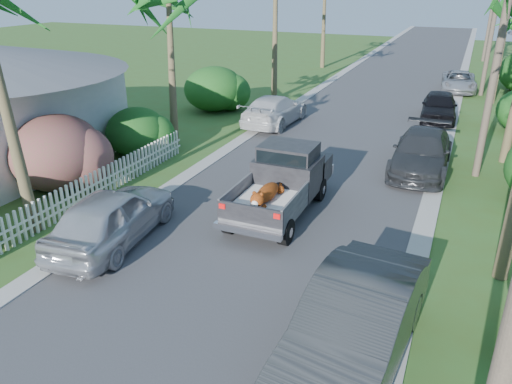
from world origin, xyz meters
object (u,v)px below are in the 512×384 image
at_px(parked_car_lf, 275,110).
at_px(utility_pole_b, 499,49).
at_px(parked_car_ln, 112,217).
at_px(utility_pole_d, 492,6).
at_px(parked_car_rm, 422,152).
at_px(parked_car_rn, 355,326).
at_px(parked_car_rd, 459,82).
at_px(utility_pole_c, 494,18).
at_px(pickup_truck, 285,179).
at_px(parked_car_rf, 439,106).

bearing_deg(parked_car_lf, utility_pole_b, 160.88).
height_order(parked_car_ln, utility_pole_d, utility_pole_d).
bearing_deg(parked_car_rm, parked_car_rn, -90.26).
xyz_separation_m(parked_car_rd, utility_pole_c, (1.40, -0.69, 3.98)).
relative_size(pickup_truck, utility_pole_b, 0.57).
bearing_deg(parked_car_ln, parked_car_rm, -134.09).
bearing_deg(parked_car_rf, parked_car_rd, 82.27).
height_order(parked_car_rf, utility_pole_d, utility_pole_d).
relative_size(parked_car_rm, parked_car_rd, 1.13).
distance_m(parked_car_rn, utility_pole_d, 41.77).
xyz_separation_m(parked_car_rf, utility_pole_b, (2.00, -7.71, 3.88)).
bearing_deg(utility_pole_b, parked_car_rd, 95.11).
distance_m(utility_pole_c, utility_pole_d, 15.00).
xyz_separation_m(parked_car_rm, parked_car_lf, (-7.48, 3.90, -0.01)).
bearing_deg(utility_pole_c, parked_car_rn, -94.31).
relative_size(parked_car_rd, parked_car_ln, 0.96).
relative_size(parked_car_lf, utility_pole_d, 0.56).
xyz_separation_m(pickup_truck, utility_pole_b, (5.62, 5.49, 3.59)).
relative_size(parked_car_rm, utility_pole_c, 0.56).
bearing_deg(parked_car_ln, utility_pole_b, -140.18).
bearing_deg(parked_car_rn, utility_pole_c, 90.66).
relative_size(parked_car_rf, parked_car_rd, 0.95).
distance_m(utility_pole_b, utility_pole_c, 15.00).
bearing_deg(parked_car_rn, parked_car_ln, 168.89).
distance_m(parked_car_rn, parked_car_ln, 7.49).
xyz_separation_m(pickup_truck, parked_car_rf, (3.62, 13.20, -0.29)).
bearing_deg(pickup_truck, parked_car_rm, 55.18).
bearing_deg(parked_car_rm, utility_pole_c, 82.29).
relative_size(parked_car_lf, utility_pole_c, 0.56).
relative_size(parked_car_rm, parked_car_rf, 1.20).
height_order(parked_car_rf, utility_pole_b, utility_pole_b).
height_order(parked_car_rf, parked_car_lf, parked_car_lf).
bearing_deg(parked_car_rd, parked_car_rm, -96.31).
distance_m(pickup_truck, parked_car_rd, 21.60).
distance_m(parked_car_rm, parked_car_ln, 11.68).
distance_m(utility_pole_b, utility_pole_d, 30.00).
bearing_deg(parked_car_rn, utility_pole_d, 92.21).
bearing_deg(utility_pole_c, parked_car_lf, -129.80).
bearing_deg(parked_car_rm, parked_car_rd, 87.60).
bearing_deg(utility_pole_b, parked_car_rm, -171.95).
bearing_deg(parked_car_rd, parked_car_ln, -111.37).
distance_m(parked_car_rn, parked_car_lf, 16.92).
bearing_deg(parked_car_rm, utility_pole_d, 85.96).
bearing_deg(parked_car_ln, parked_car_rn, 157.90).
bearing_deg(utility_pole_d, parked_car_rn, -92.76).
xyz_separation_m(pickup_truck, utility_pole_d, (5.62, 35.49, 3.59)).
relative_size(parked_car_rn, utility_pole_d, 0.57).
relative_size(parked_car_rn, parked_car_rf, 1.22).
bearing_deg(parked_car_lf, parked_car_rf, -149.56).
xyz_separation_m(parked_car_lf, utility_pole_b, (9.48, -3.62, 3.88)).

